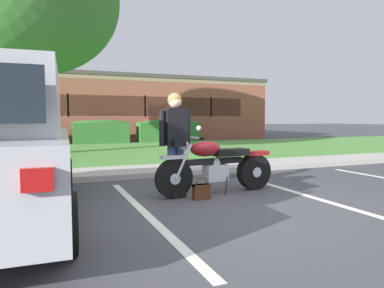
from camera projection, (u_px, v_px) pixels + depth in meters
ground_plane at (231, 209)px, 4.97m from camera, size 140.00×140.00×0.00m
curb_strip at (167, 174)px, 7.72m from camera, size 60.00×0.20×0.12m
concrete_walk at (157, 170)px, 8.51m from camera, size 60.00×1.50×0.08m
grass_lawn at (119, 151)px, 13.36m from camera, size 60.00×8.99×0.06m
stall_stripe_0 at (145, 213)px, 4.70m from camera, size 0.19×4.40×0.01m
stall_stripe_1 at (310, 196)px, 5.74m from camera, size 0.19×4.40×0.01m
motorcycle at (221, 165)px, 6.00m from camera, size 2.24×0.82×1.18m
rider_person at (175, 137)px, 5.64m from camera, size 0.57×0.34×1.70m
handbag at (201, 190)px, 5.53m from camera, size 0.28×0.13×0.36m
hedge_left at (22, 132)px, 16.19m from camera, size 2.98×0.90×1.24m
hedge_center_left at (101, 131)px, 17.52m from camera, size 2.75×0.90×1.24m
hedge_center_right at (169, 131)px, 18.86m from camera, size 3.38×0.90×1.24m
brick_building at (65, 109)px, 22.73m from camera, size 24.25×10.50×3.83m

